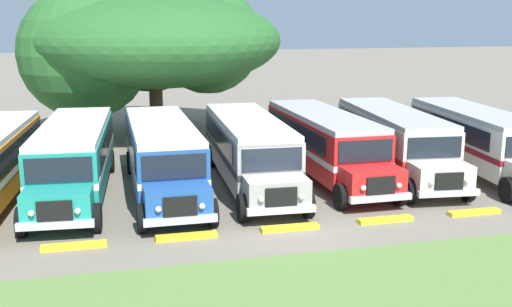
% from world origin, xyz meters
% --- Properties ---
extents(ground_plane, '(220.00, 220.00, 0.00)m').
position_xyz_m(ground_plane, '(0.00, 0.00, 0.00)').
color(ground_plane, slate).
extents(parked_bus_slot_1, '(3.32, 10.94, 2.82)m').
position_xyz_m(parked_bus_slot_1, '(-7.17, 5.66, 1.58)').
color(parked_bus_slot_1, teal).
rests_on(parked_bus_slot_1, ground_plane).
extents(parked_bus_slot_2, '(2.69, 10.84, 2.82)m').
position_xyz_m(parked_bus_slot_2, '(-3.68, 5.19, 1.58)').
color(parked_bus_slot_2, '#23519E').
rests_on(parked_bus_slot_2, ground_plane).
extents(parked_bus_slot_3, '(3.05, 10.89, 2.82)m').
position_xyz_m(parked_bus_slot_3, '(0.02, 5.43, 1.58)').
color(parked_bus_slot_3, '#9E9993').
rests_on(parked_bus_slot_3, ground_plane).
extents(parked_bus_slot_4, '(2.78, 10.85, 2.82)m').
position_xyz_m(parked_bus_slot_4, '(3.61, 5.93, 1.58)').
color(parked_bus_slot_4, red).
rests_on(parked_bus_slot_4, ground_plane).
extents(parked_bus_slot_5, '(3.57, 10.97, 2.82)m').
position_xyz_m(parked_bus_slot_5, '(6.94, 5.87, 1.58)').
color(parked_bus_slot_5, silver).
rests_on(parked_bus_slot_5, ground_plane).
extents(parked_bus_slot_6, '(3.59, 10.98, 2.82)m').
position_xyz_m(parked_bus_slot_6, '(10.76, 5.11, 1.58)').
color(parked_bus_slot_6, silver).
rests_on(parked_bus_slot_6, ground_plane).
extents(curb_wheelstop_1, '(2.00, 0.36, 0.15)m').
position_xyz_m(curb_wheelstop_1, '(-7.01, -0.64, 0.07)').
color(curb_wheelstop_1, yellow).
rests_on(curb_wheelstop_1, ground_plane).
extents(curb_wheelstop_2, '(2.00, 0.36, 0.15)m').
position_xyz_m(curb_wheelstop_2, '(-3.51, -0.64, 0.07)').
color(curb_wheelstop_2, yellow).
rests_on(curb_wheelstop_2, ground_plane).
extents(curb_wheelstop_3, '(2.00, 0.36, 0.15)m').
position_xyz_m(curb_wheelstop_3, '(0.00, -0.64, 0.07)').
color(curb_wheelstop_3, yellow).
rests_on(curb_wheelstop_3, ground_plane).
extents(curb_wheelstop_4, '(2.00, 0.36, 0.15)m').
position_xyz_m(curb_wheelstop_4, '(3.51, -0.64, 0.07)').
color(curb_wheelstop_4, yellow).
rests_on(curb_wheelstop_4, ground_plane).
extents(curb_wheelstop_5, '(2.00, 0.36, 0.15)m').
position_xyz_m(curb_wheelstop_5, '(7.01, -0.64, 0.07)').
color(curb_wheelstop_5, yellow).
rests_on(curb_wheelstop_5, ground_plane).
extents(broad_shade_tree, '(14.85, 14.82, 9.33)m').
position_xyz_m(broad_shade_tree, '(-3.13, 17.65, 5.57)').
color(broad_shade_tree, brown).
rests_on(broad_shade_tree, ground_plane).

